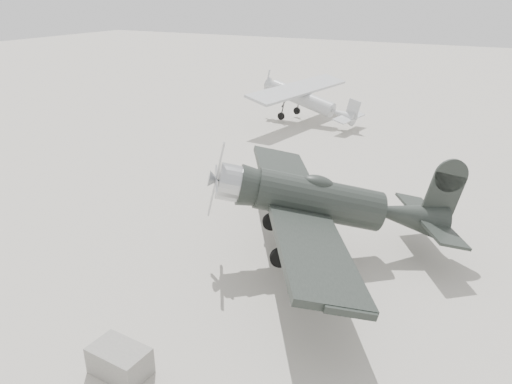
# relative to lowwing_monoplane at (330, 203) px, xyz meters

# --- Properties ---
(ground) EXTENTS (160.00, 160.00, 0.00)m
(ground) POSITION_rel_lowwing_monoplane_xyz_m (-3.56, 1.06, -2.16)
(ground) COLOR #A1998E
(ground) RESTS_ON ground
(lowwing_monoplane) EXTENTS (10.15, 11.78, 4.08)m
(lowwing_monoplane) POSITION_rel_lowwing_monoplane_xyz_m (0.00, 0.00, 0.00)
(lowwing_monoplane) COLOR black
(lowwing_monoplane) RESTS_ON ground
(highwing_monoplane) EXTENTS (7.92, 11.12, 3.14)m
(highwing_monoplane) POSITION_rel_lowwing_monoplane_xyz_m (-8.42, 18.22, -0.20)
(highwing_monoplane) COLOR #A1A4A6
(highwing_monoplane) RESTS_ON ground
(equipment_block) EXTENTS (1.58, 1.04, 0.76)m
(equipment_block) POSITION_rel_lowwing_monoplane_xyz_m (-2.61, -8.29, -1.78)
(equipment_block) COLOR slate
(equipment_block) RESTS_ON ground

